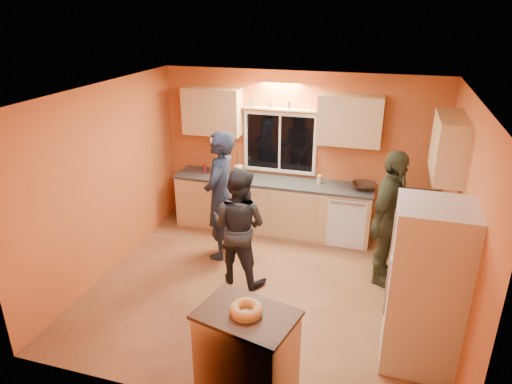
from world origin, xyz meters
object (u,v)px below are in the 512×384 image
(refrigerator, at_px, (426,287))
(person_center, at_px, (239,226))
(person_right, at_px, (389,219))
(island, at_px, (247,350))
(person_left, at_px, (220,196))

(refrigerator, height_order, person_center, refrigerator)
(person_right, bearing_deg, person_center, 123.26)
(refrigerator, distance_m, person_right, 1.51)
(refrigerator, relative_size, island, 1.75)
(refrigerator, distance_m, island, 1.88)
(island, bearing_deg, person_left, 129.49)
(refrigerator, distance_m, person_left, 3.14)
(person_left, relative_size, person_center, 1.19)
(person_left, bearing_deg, refrigerator, 61.21)
(person_center, bearing_deg, island, 121.72)
(refrigerator, relative_size, person_right, 0.97)
(island, bearing_deg, refrigerator, 42.35)
(person_left, bearing_deg, island, 25.70)
(island, distance_m, person_left, 2.70)
(person_left, xyz_separation_m, person_right, (2.37, -0.04, -0.03))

